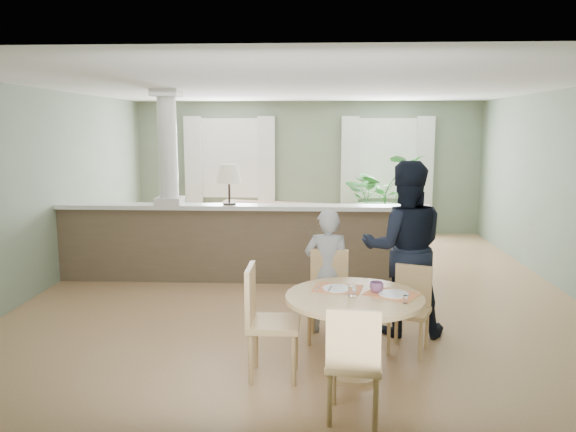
# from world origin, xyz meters

# --- Properties ---
(ground) EXTENTS (8.00, 8.00, 0.00)m
(ground) POSITION_xyz_m (0.00, 0.00, 0.00)
(ground) COLOR tan
(ground) RESTS_ON ground
(room_shell) EXTENTS (7.02, 8.02, 2.71)m
(room_shell) POSITION_xyz_m (-0.03, 0.63, 1.81)
(room_shell) COLOR gray
(room_shell) RESTS_ON ground
(pony_wall) EXTENTS (5.32, 0.38, 2.70)m
(pony_wall) POSITION_xyz_m (-0.99, 0.20, 0.71)
(pony_wall) COLOR brown
(pony_wall) RESTS_ON ground
(sofa) EXTENTS (3.26, 1.91, 0.89)m
(sofa) POSITION_xyz_m (-0.47, 1.70, 0.45)
(sofa) COLOR #9D7055
(sofa) RESTS_ON ground
(houseplant) EXTENTS (1.97, 1.89, 1.68)m
(houseplant) POSITION_xyz_m (1.38, 3.20, 0.84)
(houseplant) COLOR #2C6528
(houseplant) RESTS_ON ground
(dining_table) EXTENTS (1.21, 1.21, 0.83)m
(dining_table) POSITION_xyz_m (0.51, -2.79, 0.58)
(dining_table) COLOR tan
(dining_table) RESTS_ON ground
(chair_far_boy) EXTENTS (0.46, 0.46, 0.92)m
(chair_far_boy) POSITION_xyz_m (0.30, -1.90, 0.51)
(chair_far_boy) COLOR tan
(chair_far_boy) RESTS_ON ground
(chair_far_man) EXTENTS (0.49, 0.49, 0.84)m
(chair_far_man) POSITION_xyz_m (1.10, -2.19, 0.46)
(chair_far_man) COLOR tan
(chair_far_man) RESTS_ON ground
(chair_near) EXTENTS (0.46, 0.46, 0.91)m
(chair_near) POSITION_xyz_m (0.45, -3.62, 0.50)
(chair_near) COLOR tan
(chair_near) RESTS_ON ground
(chair_side) EXTENTS (0.46, 0.46, 1.00)m
(chair_side) POSITION_xyz_m (-0.28, -2.86, 0.55)
(chair_side) COLOR tan
(chair_side) RESTS_ON ground
(child_person) EXTENTS (0.52, 0.37, 1.34)m
(child_person) POSITION_xyz_m (0.29, -1.75, 0.67)
(child_person) COLOR #949599
(child_person) RESTS_ON ground
(man_person) EXTENTS (0.91, 0.72, 1.85)m
(man_person) POSITION_xyz_m (1.09, -1.71, 0.92)
(man_person) COLOR black
(man_person) RESTS_ON ground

